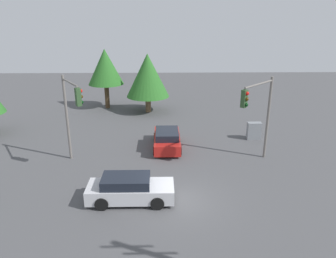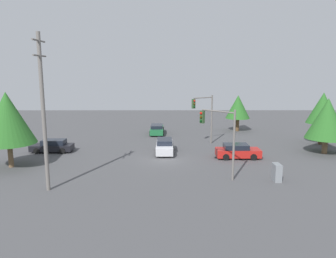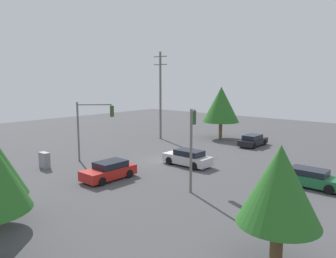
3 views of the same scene
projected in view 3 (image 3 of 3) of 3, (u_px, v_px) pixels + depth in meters
The scene contains 11 objects.
ground_plane at pixel (167, 161), 31.33m from camera, with size 80.00×80.00×0.00m, color #4C4C4F.
sedan_green at pixel (311, 178), 23.68m from camera, with size 4.61×1.90×1.32m.
sedan_silver at pixel (188, 158), 29.58m from camera, with size 4.55×1.88×1.45m.
sedan_dark at pixel (253, 141), 38.28m from camera, with size 1.86×4.36×1.34m.
sedan_red at pixel (109, 171), 25.51m from camera, with size 2.00×4.33×1.41m.
traffic_signal_main at pixel (192, 134), 23.13m from camera, with size 1.81×2.60×5.78m.
traffic_signal_cross at pixel (93, 121), 30.84m from camera, with size 2.60×2.58×5.64m.
utility_pole_tall at pixel (160, 94), 42.19m from camera, with size 2.20×0.28×11.20m.
electrical_cabinet at pixel (44, 160), 28.77m from camera, with size 1.08×0.53×1.38m, color gray.
tree_left at pixel (221, 105), 42.68m from camera, with size 4.76×4.76×6.80m.
tree_behind at pixel (279, 186), 13.21m from camera, with size 3.43×3.43×5.15m.
Camera 3 is at (20.11, -22.96, 7.71)m, focal length 35.00 mm.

